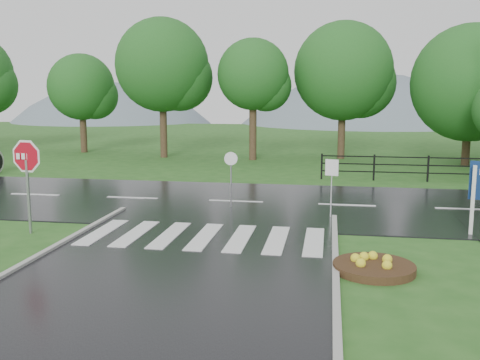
# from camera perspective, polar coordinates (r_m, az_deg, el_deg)

# --- Properties ---
(ground) EXTENTS (120.00, 120.00, 0.00)m
(ground) POSITION_cam_1_polar(r_m,az_deg,el_deg) (10.34, -10.38, -13.47)
(ground) COLOR #27591D
(ground) RESTS_ON ground
(main_road) EXTENTS (90.00, 8.00, 0.04)m
(main_road) POSITION_cam_1_polar(r_m,az_deg,el_deg) (19.64, -0.43, -2.41)
(main_road) COLOR black
(main_road) RESTS_ON ground
(crosswalk) EXTENTS (6.50, 2.80, 0.02)m
(crosswalk) POSITION_cam_1_polar(r_m,az_deg,el_deg) (14.86, -3.80, -6.02)
(crosswalk) COLOR silver
(crosswalk) RESTS_ON ground
(fence_west) EXTENTS (9.58, 0.08, 1.20)m
(fence_west) POSITION_cam_1_polar(r_m,az_deg,el_deg) (25.53, 19.43, 1.42)
(fence_west) COLOR black
(fence_west) RESTS_ON ground
(hills) EXTENTS (102.00, 48.00, 48.00)m
(hills) POSITION_cam_1_polar(r_m,az_deg,el_deg) (76.47, 9.42, -5.67)
(hills) COLOR slate
(hills) RESTS_ON ground
(treeline) EXTENTS (83.20, 5.20, 10.00)m
(treeline) POSITION_cam_1_polar(r_m,az_deg,el_deg) (33.26, 5.47, 2.35)
(treeline) COLOR #1A551C
(treeline) RESTS_ON ground
(stop_sign) EXTENTS (1.26, 0.22, 2.86)m
(stop_sign) POSITION_cam_1_polar(r_m,az_deg,el_deg) (16.15, -21.80, 1.50)
(stop_sign) COLOR #939399
(stop_sign) RESTS_ON ground
(flower_bed) EXTENTS (1.83, 1.83, 0.37)m
(flower_bed) POSITION_cam_1_polar(r_m,az_deg,el_deg) (12.51, 14.10, -8.87)
(flower_bed) COLOR #332111
(flower_bed) RESTS_ON ground
(reg_sign_small) EXTENTS (0.41, 0.14, 1.91)m
(reg_sign_small) POSITION_cam_1_polar(r_m,az_deg,el_deg) (17.14, 9.75, 0.41)
(reg_sign_small) COLOR #939399
(reg_sign_small) RESTS_ON ground
(reg_sign_round) EXTENTS (0.45, 0.11, 1.97)m
(reg_sign_round) POSITION_cam_1_polar(r_m,az_deg,el_deg) (18.46, -0.97, 0.85)
(reg_sign_round) COLOR #939399
(reg_sign_round) RESTS_ON ground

